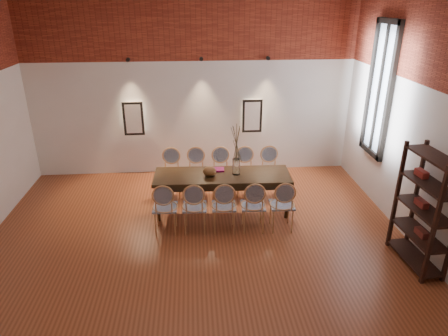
{
  "coord_description": "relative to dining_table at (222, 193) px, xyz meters",
  "views": [
    {
      "loc": [
        -0.01,
        -5.07,
        3.73
      ],
      "look_at": [
        0.49,
        1.15,
        1.05
      ],
      "focal_mm": 32.0,
      "sensor_mm": 36.0,
      "label": 1
    }
  ],
  "objects": [
    {
      "name": "chair_far_b",
      "position": [
        -0.47,
        0.7,
        0.09
      ],
      "size": [
        0.46,
        0.46,
        0.94
      ],
      "primitive_type": null,
      "rotation": [
        0.0,
        0.0,
        3.11
      ],
      "color": "tan",
      "rests_on": "floor"
    },
    {
      "name": "brick_band_back",
      "position": [
        -0.49,
        1.93,
        2.88
      ],
      "size": [
        7.0,
        0.02,
        1.5
      ],
      "primitive_type": "cube",
      "color": "maroon",
      "rests_on": "ground"
    },
    {
      "name": "chair_near_d",
      "position": [
        0.47,
        -0.7,
        0.09
      ],
      "size": [
        0.46,
        0.46,
        0.94
      ],
      "primitive_type": null,
      "rotation": [
        0.0,
        0.0,
        -0.04
      ],
      "color": "tan",
      "rests_on": "floor"
    },
    {
      "name": "niche_left",
      "position": [
        -1.79,
        1.9,
        0.93
      ],
      "size": [
        0.36,
        0.06,
        0.66
      ],
      "primitive_type": "cube",
      "color": "#FFEAC6",
      "rests_on": "wall_back"
    },
    {
      "name": "floor",
      "position": [
        -0.49,
        -1.55,
        -0.39
      ],
      "size": [
        7.0,
        7.0,
        0.02
      ],
      "primitive_type": "cube",
      "color": "brown",
      "rests_on": "ground"
    },
    {
      "name": "wall_right",
      "position": [
        3.06,
        -1.55,
        1.62
      ],
      "size": [
        0.1,
        7.0,
        4.0
      ],
      "primitive_type": "cube",
      "color": "silver",
      "rests_on": "ground"
    },
    {
      "name": "spot_fixture_right",
      "position": [
        1.11,
        1.87,
        2.17
      ],
      "size": [
        0.08,
        0.1,
        0.08
      ],
      "primitive_type": "cylinder",
      "rotation": [
        1.57,
        0.0,
        0.0
      ],
      "color": "black",
      "rests_on": "wall_back"
    },
    {
      "name": "window_glass",
      "position": [
        2.97,
        0.45,
        1.77
      ],
      "size": [
        0.02,
        0.78,
        2.38
      ],
      "primitive_type": "cube",
      "color": "silver",
      "rests_on": "wall_right"
    },
    {
      "name": "window_frame",
      "position": [
        2.95,
        0.45,
        1.77
      ],
      "size": [
        0.08,
        0.9,
        2.5
      ],
      "primitive_type": "cube",
      "color": "black",
      "rests_on": "wall_right"
    },
    {
      "name": "chair_far_a",
      "position": [
        -0.97,
        0.71,
        0.09
      ],
      "size": [
        0.46,
        0.46,
        0.94
      ],
      "primitive_type": null,
      "rotation": [
        0.0,
        0.0,
        3.11
      ],
      "color": "tan",
      "rests_on": "floor"
    },
    {
      "name": "dining_table",
      "position": [
        0.0,
        0.0,
        0.0
      ],
      "size": [
        2.51,
        0.89,
        0.75
      ],
      "primitive_type": "cube",
      "rotation": [
        0.0,
        0.0,
        -0.04
      ],
      "color": "#331F0F",
      "rests_on": "floor"
    },
    {
      "name": "chair_far_d",
      "position": [
        0.52,
        0.66,
        0.09
      ],
      "size": [
        0.46,
        0.46,
        0.94
      ],
      "primitive_type": null,
      "rotation": [
        0.0,
        0.0,
        3.11
      ],
      "color": "tan",
      "rests_on": "floor"
    },
    {
      "name": "wall_back",
      "position": [
        -0.49,
        2.0,
        1.62
      ],
      "size": [
        7.0,
        0.1,
        4.0
      ],
      "primitive_type": "cube",
      "color": "silver",
      "rests_on": "ground"
    },
    {
      "name": "chair_far_e",
      "position": [
        1.02,
        0.64,
        0.09
      ],
      "size": [
        0.46,
        0.46,
        0.94
      ],
      "primitive_type": null,
      "rotation": [
        0.0,
        0.0,
        3.11
      ],
      "color": "tan",
      "rests_on": "floor"
    },
    {
      "name": "vase",
      "position": [
        0.25,
        -0.01,
        0.53
      ],
      "size": [
        0.14,
        0.14,
        0.3
      ],
      "primitive_type": "cylinder",
      "color": "silver",
      "rests_on": "dining_table"
    },
    {
      "name": "chair_near_b",
      "position": [
        -0.52,
        -0.66,
        0.09
      ],
      "size": [
        0.46,
        0.46,
        0.94
      ],
      "primitive_type": null,
      "rotation": [
        0.0,
        0.0,
        -0.04
      ],
      "color": "tan",
      "rests_on": "floor"
    },
    {
      "name": "shelving_rack",
      "position": [
        2.79,
        -1.82,
        0.53
      ],
      "size": [
        0.44,
        1.02,
        1.8
      ],
      "primitive_type": null,
      "rotation": [
        0.0,
        0.0,
        0.06
      ],
      "color": "black",
      "rests_on": "floor"
    },
    {
      "name": "chair_near_e",
      "position": [
        0.97,
        -0.71,
        0.09
      ],
      "size": [
        0.46,
        0.46,
        0.94
      ],
      "primitive_type": null,
      "rotation": [
        0.0,
        0.0,
        -0.04
      ],
      "color": "tan",
      "rests_on": "floor"
    },
    {
      "name": "chair_near_c",
      "position": [
        -0.02,
        -0.68,
        0.09
      ],
      "size": [
        0.46,
        0.46,
        0.94
      ],
      "primitive_type": null,
      "rotation": [
        0.0,
        0.0,
        -0.04
      ],
      "color": "tan",
      "rests_on": "floor"
    },
    {
      "name": "dried_branches",
      "position": [
        0.25,
        -0.01,
        0.98
      ],
      "size": [
        0.5,
        0.5,
        0.7
      ],
      "primitive_type": null,
      "color": "#4B4229",
      "rests_on": "vase"
    },
    {
      "name": "chair_far_c",
      "position": [
        0.02,
        0.68,
        0.09
      ],
      "size": [
        0.46,
        0.46,
        0.94
      ],
      "primitive_type": null,
      "rotation": [
        0.0,
        0.0,
        3.11
      ],
      "color": "tan",
      "rests_on": "floor"
    },
    {
      "name": "chair_near_a",
      "position": [
        -1.02,
        -0.64,
        0.09
      ],
      "size": [
        0.46,
        0.46,
        0.94
      ],
      "primitive_type": null,
      "rotation": [
        0.0,
        0.0,
        -0.04
      ],
      "color": "tan",
      "rests_on": "floor"
    },
    {
      "name": "niche_right",
      "position": [
        0.81,
        1.9,
        0.93
      ],
      "size": [
        0.36,
        0.06,
        0.66
      ],
      "primitive_type": "cube",
      "color": "#FFEAC6",
      "rests_on": "wall_back"
    },
    {
      "name": "spot_fixture_mid",
      "position": [
        -0.29,
        1.87,
        2.17
      ],
      "size": [
        0.08,
        0.1,
        0.08
      ],
      "primitive_type": "cylinder",
      "rotation": [
        1.57,
        0.0,
        0.0
      ],
      "color": "black",
      "rests_on": "wall_back"
    },
    {
      "name": "book",
      "position": [
        -0.08,
        0.2,
        0.39
      ],
      "size": [
        0.27,
        0.19,
        0.03
      ],
      "primitive_type": "cube",
      "rotation": [
        0.0,
        0.0,
        -0.04
      ],
      "color": "#7C0D4A",
      "rests_on": "dining_table"
    },
    {
      "name": "spot_fixture_left",
      "position": [
        -1.79,
        1.87,
        2.17
      ],
      "size": [
        0.08,
        0.1,
        0.08
      ],
      "primitive_type": "cylinder",
      "rotation": [
        1.57,
        0.0,
        0.0
      ],
      "color": "black",
      "rests_on": "wall_back"
    },
    {
      "name": "brick_band_front",
      "position": [
        -0.49,
        -5.03,
        2.88
      ],
      "size": [
        7.0,
        0.02,
        1.5
      ],
      "primitive_type": "cube",
      "color": "maroon",
      "rests_on": "ground"
    },
    {
      "name": "window_mullion",
      "position": [
        2.95,
        0.45,
        1.77
      ],
      "size": [
        0.06,
        0.06,
        2.4
      ],
      "primitive_type": "cube",
      "color": "black",
      "rests_on": "wall_right"
    },
    {
      "name": "bowl",
      "position": [
        -0.23,
        -0.04,
        0.46
      ],
      "size": [
        0.24,
        0.24,
        0.18
      ],
      "primitive_type": "ellipsoid",
      "color": "brown",
      "rests_on": "dining_table"
    }
  ]
}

